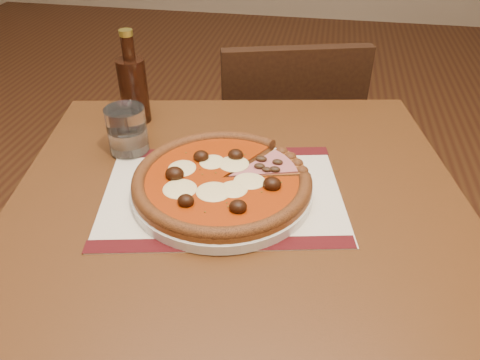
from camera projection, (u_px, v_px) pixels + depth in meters
name	position (u px, v px, depth m)	size (l,w,h in m)	color
table	(238.00, 244.00, 0.87)	(0.94, 0.94, 0.75)	#5A2E15
chair_far	(284.00, 148.00, 1.48)	(0.49, 0.49, 0.84)	black
placemat	(222.00, 193.00, 0.83)	(0.42, 0.30, 0.00)	white
plate	(222.00, 188.00, 0.82)	(0.32, 0.32, 0.02)	white
pizza	(222.00, 179.00, 0.81)	(0.31, 0.31, 0.04)	#985824
ham_slice	(271.00, 165.00, 0.85)	(0.14, 0.12, 0.02)	#985824
water_glass	(127.00, 130.00, 0.92)	(0.08, 0.08, 0.09)	white
bottle	(133.00, 87.00, 1.01)	(0.06, 0.06, 0.20)	#36180D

